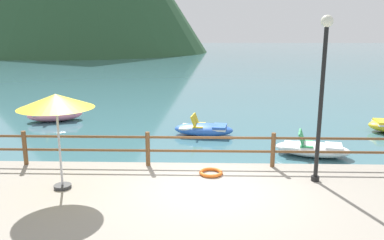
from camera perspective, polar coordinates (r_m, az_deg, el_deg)
name	(u,v)px	position (r m, az deg, el deg)	size (l,w,h in m)	color
ground_plane	(205,65)	(48.60, 1.90, 8.21)	(200.00, 200.00, 0.00)	#3D6B75
dock_railing	(210,146)	(10.43, 2.71, -3.87)	(23.92, 0.12, 0.95)	brown
lamp_post	(322,84)	(9.49, 18.77, 5.04)	(0.28, 0.28, 3.96)	black
beach_umbrella	(56,102)	(9.12, -19.54, 2.47)	(1.70, 1.70, 2.24)	#B2B2B7
life_ring	(211,173)	(10.01, 2.83, -7.80)	(0.61, 0.61, 0.09)	orange
pedal_boat_0	(204,129)	(15.14, 1.78, -1.35)	(2.47, 1.48, 0.82)	blue
pedal_boat_2	(55,114)	(18.68, -19.61, 0.78)	(2.66, 1.90, 0.89)	pink
pedal_boat_3	(313,149)	(13.27, 17.48, -4.07)	(2.59, 1.72, 0.81)	white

